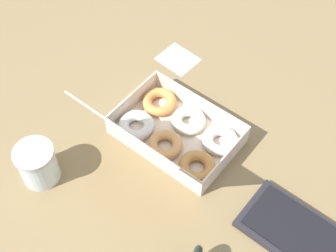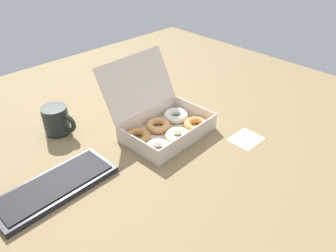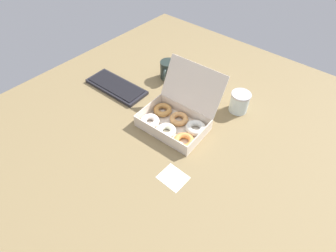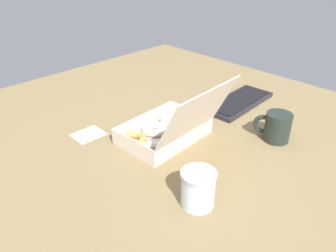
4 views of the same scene
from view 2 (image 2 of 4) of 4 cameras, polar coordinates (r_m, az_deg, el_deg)
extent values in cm
cube|color=olive|center=(122.06, 0.44, -0.64)|extent=(180.00, 180.00, 2.00)
cube|color=beige|center=(117.53, -0.02, -1.42)|extent=(31.18, 21.88, 0.40)
cube|color=beige|center=(107.35, -5.47, -3.34)|extent=(1.42, 20.39, 5.85)
cube|color=beige|center=(125.44, 4.63, 2.59)|extent=(1.42, 20.39, 5.85)
cube|color=beige|center=(110.39, 3.77, -2.09)|extent=(29.38, 1.87, 5.85)
cube|color=beige|center=(121.77, -3.47, 1.62)|extent=(29.38, 1.87, 5.85)
cube|color=beige|center=(119.09, -5.26, 7.38)|extent=(30.63, 10.94, 18.44)
torus|color=white|center=(108.09, -1.76, -3.92)|extent=(11.92, 11.92, 2.86)
torus|color=white|center=(113.89, 1.77, -1.74)|extent=(12.23, 12.23, 2.81)
torus|color=#D98945|center=(120.22, 4.94, 0.22)|extent=(11.91, 11.91, 2.63)
torus|color=#B87F3E|center=(113.90, -5.32, -1.88)|extent=(12.80, 12.80, 2.72)
torus|color=tan|center=(119.45, -1.71, 0.10)|extent=(12.50, 12.50, 2.61)
torus|color=silver|center=(125.33, 1.38, 1.84)|extent=(10.43, 10.43, 2.87)
cube|color=#222127|center=(100.80, -19.02, -10.03)|extent=(35.30, 15.45, 1.80)
cube|color=black|center=(100.08, -19.13, -9.57)|extent=(32.43, 13.09, 0.40)
cylinder|color=#212B27|center=(122.76, -18.91, 0.97)|extent=(9.01, 9.01, 10.25)
torus|color=#212B27|center=(119.80, -17.18, 0.47)|extent=(4.21, 7.44, 7.36)
cylinder|color=black|center=(121.14, -19.19, 2.28)|extent=(7.93, 7.93, 0.61)
cylinder|color=silver|center=(144.82, -3.58, 7.65)|extent=(9.08, 9.08, 9.34)
cylinder|color=#B2B2B7|center=(142.67, -3.65, 9.52)|extent=(9.53, 9.53, 1.00)
cube|color=white|center=(118.55, 13.42, -2.20)|extent=(10.82, 9.25, 0.15)
camera|label=1|loc=(1.29, -44.58, 40.45)|focal=50.00mm
camera|label=3|loc=(1.23, 54.53, 32.64)|focal=28.00mm
camera|label=4|loc=(1.97, -0.07, 31.67)|focal=35.00mm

